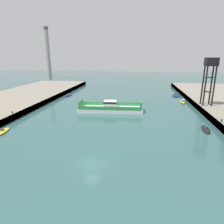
{
  "coord_description": "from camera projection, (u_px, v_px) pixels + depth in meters",
  "views": [
    {
      "loc": [
        6.81,
        -25.97,
        16.28
      ],
      "look_at": [
        0.0,
        23.43,
        2.0
      ],
      "focal_mm": 31.01,
      "sensor_mm": 36.0,
      "label": 1
    }
  ],
  "objects": [
    {
      "name": "ground_plane",
      "position": [
        92.0,
        165.0,
        30.11
      ],
      "size": [
        400.0,
        400.0,
        0.0
      ],
      "primitive_type": "plane",
      "color": "#335B5B"
    },
    {
      "name": "chain_ferry",
      "position": [
        110.0,
        108.0,
        59.78
      ],
      "size": [
        19.95,
        7.19,
        3.3
      ],
      "color": "silver",
      "rests_on": "ground"
    },
    {
      "name": "moored_boat_near_left",
      "position": [
        182.0,
        102.0,
        70.74
      ],
      "size": [
        1.8,
        4.96,
        1.31
      ],
      "color": "yellow",
      "rests_on": "ground"
    },
    {
      "name": "moored_boat_near_right",
      "position": [
        176.0,
        95.0,
        83.41
      ],
      "size": [
        3.79,
        8.29,
        0.95
      ],
      "color": "navy",
      "rests_on": "ground"
    },
    {
      "name": "moored_boat_mid_left",
      "position": [
        68.0,
        95.0,
        83.21
      ],
      "size": [
        2.97,
        6.37,
        0.95
      ],
      "color": "navy",
      "rests_on": "ground"
    },
    {
      "name": "moored_boat_mid_right",
      "position": [
        206.0,
        129.0,
        44.55
      ],
      "size": [
        2.35,
        5.73,
        0.93
      ],
      "color": "black",
      "rests_on": "ground"
    },
    {
      "name": "moored_boat_far_left",
      "position": [
        2.0,
        131.0,
        43.07
      ],
      "size": [
        2.48,
        5.28,
        0.95
      ],
      "color": "yellow",
      "rests_on": "ground"
    },
    {
      "name": "crane_tower",
      "position": [
        211.0,
        68.0,
        57.59
      ],
      "size": [
        3.26,
        3.26,
        14.34
      ],
      "color": "black",
      "rests_on": "quay_right"
    },
    {
      "name": "bollard_left_far",
      "position": [
        12.0,
        112.0,
        51.33
      ],
      "size": [
        0.32,
        0.32,
        0.71
      ],
      "color": "black",
      "rests_on": "quay_left"
    },
    {
      "name": "bollard_right_far",
      "position": [
        222.0,
        120.0,
        44.83
      ],
      "size": [
        0.32,
        0.32,
        0.71
      ],
      "color": "black",
      "rests_on": "quay_right"
    },
    {
      "name": "smokestack_distant_a",
      "position": [
        48.0,
        52.0,
        146.74
      ],
      "size": [
        3.32,
        3.32,
        37.63
      ],
      "color": "#9E998E",
      "rests_on": "ground"
    }
  ]
}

